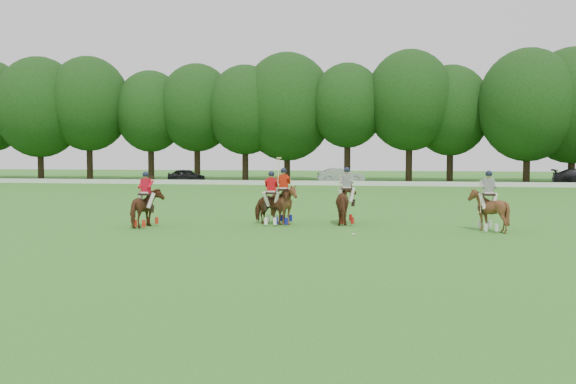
% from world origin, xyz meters
% --- Properties ---
extents(ground, '(180.00, 180.00, 0.00)m').
position_xyz_m(ground, '(0.00, 0.00, 0.00)').
color(ground, '#2E7220').
rests_on(ground, ground).
extents(tree_line, '(117.98, 14.32, 14.75)m').
position_xyz_m(tree_line, '(0.26, 48.05, 8.23)').
color(tree_line, black).
rests_on(tree_line, ground).
extents(boundary_rail, '(120.00, 0.10, 0.44)m').
position_xyz_m(boundary_rail, '(0.00, 38.00, 0.22)').
color(boundary_rail, white).
rests_on(boundary_rail, ground).
extents(car_left, '(4.39, 2.79, 1.39)m').
position_xyz_m(car_left, '(-16.60, 42.50, 0.70)').
color(car_left, black).
rests_on(car_left, ground).
extents(car_mid, '(4.95, 2.86, 1.54)m').
position_xyz_m(car_mid, '(-0.28, 42.50, 0.77)').
color(car_mid, '#A8A9AE').
rests_on(car_mid, ground).
extents(polo_red_a, '(1.18, 1.93, 2.28)m').
position_xyz_m(polo_red_a, '(-4.86, 2.41, 0.82)').
color(polo_red_a, '#532F16').
rests_on(polo_red_a, ground).
extents(polo_red_b, '(1.70, 1.50, 2.82)m').
position_xyz_m(polo_red_b, '(0.06, 4.11, 0.81)').
color(polo_red_b, '#532F16').
rests_on(polo_red_b, ground).
extents(polo_red_c, '(1.41, 1.58, 2.41)m').
position_xyz_m(polo_red_c, '(0.55, 4.29, 0.88)').
color(polo_red_c, '#532F16').
rests_on(polo_red_c, ground).
extents(polo_stripe_a, '(1.32, 2.17, 2.44)m').
position_xyz_m(polo_stripe_a, '(3.18, 4.94, 0.90)').
color(polo_stripe_a, '#532F16').
rests_on(polo_stripe_a, ground).
extents(polo_stripe_b, '(1.43, 1.59, 2.36)m').
position_xyz_m(polo_stripe_b, '(8.80, 3.28, 0.86)').
color(polo_stripe_b, '#532F16').
rests_on(polo_stripe_b, ground).
extents(polo_ball, '(0.09, 0.09, 0.09)m').
position_xyz_m(polo_ball, '(3.72, 1.12, 0.04)').
color(polo_ball, white).
rests_on(polo_ball, ground).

